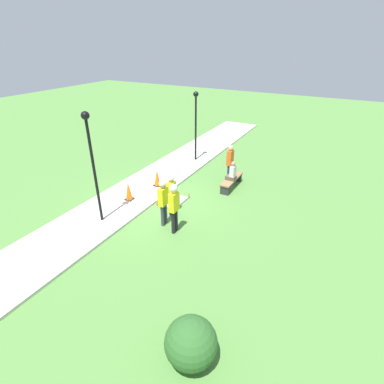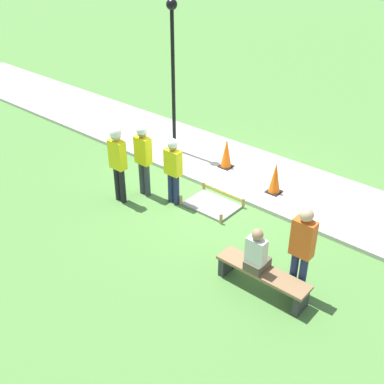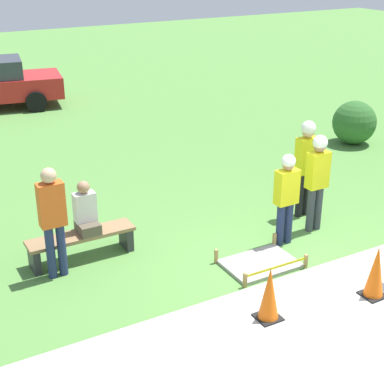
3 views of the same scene
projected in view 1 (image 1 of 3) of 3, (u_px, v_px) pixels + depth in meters
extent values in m
plane|color=#51843D|center=(156.00, 203.00, 12.73)|extent=(60.00, 60.00, 0.00)
cube|color=#BCB7AD|center=(132.00, 195.00, 13.25)|extent=(28.00, 2.57, 0.10)
cube|color=gray|center=(173.00, 201.00, 12.80)|extent=(1.19, 0.86, 0.06)
cube|color=tan|center=(172.00, 191.00, 13.41)|extent=(0.05, 0.05, 0.25)
cube|color=tan|center=(157.00, 203.00, 12.48)|extent=(0.05, 0.05, 0.25)
cube|color=tan|center=(189.00, 196.00, 13.05)|extent=(0.05, 0.05, 0.25)
cube|color=tan|center=(174.00, 208.00, 12.11)|extent=(0.05, 0.05, 0.25)
cube|color=yellow|center=(165.00, 196.00, 12.91)|extent=(1.19, 0.00, 0.04)
cube|color=black|center=(158.00, 185.00, 14.01)|extent=(0.34, 0.34, 0.02)
cone|color=orange|center=(157.00, 177.00, 13.82)|extent=(0.29, 0.29, 0.78)
cube|color=black|center=(130.00, 199.00, 12.81)|extent=(0.34, 0.34, 0.02)
cone|color=orange|center=(129.00, 190.00, 12.62)|extent=(0.29, 0.29, 0.80)
cube|color=#2D2D33|center=(238.00, 177.00, 14.59)|extent=(0.12, 0.40, 0.41)
cube|color=#2D2D33|center=(225.00, 190.00, 13.33)|extent=(0.12, 0.40, 0.41)
cube|color=olive|center=(232.00, 179.00, 13.86)|extent=(1.81, 0.44, 0.06)
cube|color=brown|center=(231.00, 178.00, 13.70)|extent=(0.34, 0.44, 0.18)
cube|color=silver|center=(233.00, 171.00, 13.51)|extent=(0.36, 0.20, 0.50)
sphere|color=#A37A5B|center=(233.00, 164.00, 13.34)|extent=(0.21, 0.21, 0.21)
cylinder|color=#383D47|center=(165.00, 213.00, 11.17)|extent=(0.14, 0.14, 0.85)
cylinder|color=#383D47|center=(163.00, 216.00, 11.03)|extent=(0.14, 0.14, 0.85)
cube|color=yellow|center=(163.00, 196.00, 10.75)|extent=(0.40, 0.22, 0.67)
sphere|color=#A37A5B|center=(163.00, 185.00, 10.54)|extent=(0.23, 0.23, 0.23)
sphere|color=white|center=(162.00, 184.00, 10.51)|extent=(0.27, 0.27, 0.27)
cylinder|color=navy|center=(173.00, 204.00, 11.89)|extent=(0.14, 0.14, 0.77)
cylinder|color=navy|center=(171.00, 206.00, 11.75)|extent=(0.14, 0.14, 0.77)
cube|color=yellow|center=(171.00, 189.00, 11.50)|extent=(0.40, 0.22, 0.61)
sphere|color=#A37A5B|center=(171.00, 179.00, 11.31)|extent=(0.21, 0.21, 0.21)
sphere|color=white|center=(171.00, 178.00, 11.28)|extent=(0.24, 0.24, 0.24)
cylinder|color=black|center=(176.00, 220.00, 10.74)|extent=(0.14, 0.14, 0.89)
cylinder|color=black|center=(173.00, 222.00, 10.60)|extent=(0.14, 0.14, 0.89)
cube|color=yellow|center=(174.00, 202.00, 10.30)|extent=(0.40, 0.22, 0.70)
sphere|color=tan|center=(174.00, 190.00, 10.08)|extent=(0.24, 0.24, 0.24)
sphere|color=white|center=(174.00, 188.00, 10.05)|extent=(0.28, 0.28, 0.28)
cylinder|color=navy|center=(230.00, 173.00, 14.47)|extent=(0.14, 0.14, 0.90)
cylinder|color=navy|center=(228.00, 174.00, 14.33)|extent=(0.14, 0.14, 0.90)
cube|color=#E55B1E|center=(230.00, 158.00, 14.03)|extent=(0.40, 0.22, 0.71)
sphere|color=tan|center=(231.00, 148.00, 13.81)|extent=(0.24, 0.24, 0.24)
cylinder|color=black|center=(95.00, 173.00, 10.51)|extent=(0.10, 0.10, 3.85)
sphere|color=black|center=(85.00, 115.00, 9.57)|extent=(0.28, 0.28, 0.28)
cylinder|color=black|center=(196.00, 129.00, 16.18)|extent=(0.10, 0.10, 3.48)
sphere|color=black|center=(196.00, 94.00, 15.33)|extent=(0.28, 0.28, 0.28)
sphere|color=#2D6028|center=(191.00, 343.00, 6.29)|extent=(1.14, 1.14, 1.14)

